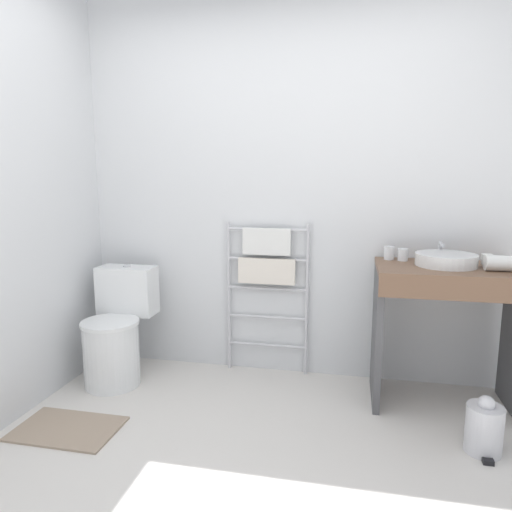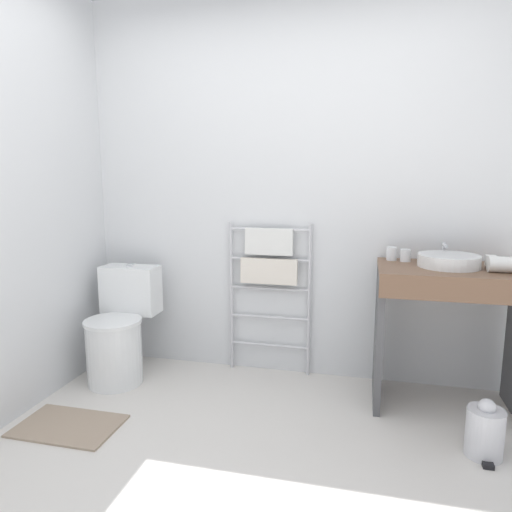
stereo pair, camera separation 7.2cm
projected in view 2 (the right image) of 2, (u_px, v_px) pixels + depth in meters
The scene contains 12 objects.
wall_back at pixel (292, 189), 3.12m from camera, with size 3.08×0.12×2.59m, color silver.
wall_side at pixel (18, 191), 2.65m from camera, with size 0.12×2.32×2.59m, color silver.
toilet at pixel (120, 332), 3.11m from camera, with size 0.40×0.54×0.77m.
towel_radiator at pixel (269, 270), 3.14m from camera, with size 0.58×0.06×1.06m.
vanity_counter at pixel (449, 317), 2.67m from camera, with size 0.83×0.55×0.86m.
sink_basin at pixel (449, 260), 2.65m from camera, with size 0.35×0.35×0.07m.
faucet at pixel (444, 249), 2.83m from camera, with size 0.02×0.10×0.12m.
cup_near_wall at pixel (392, 254), 2.87m from camera, with size 0.06×0.06×0.08m.
cup_near_edge at pixel (405, 255), 2.83m from camera, with size 0.06×0.06×0.08m.
hair_dryer at pixel (504, 264), 2.50m from camera, with size 0.21×0.19×0.09m.
trash_bin at pixel (485, 431), 2.25m from camera, with size 0.18×0.21×0.30m.
bath_mat at pixel (69, 426), 2.53m from camera, with size 0.56×0.36×0.01m, color gray.
Camera 2 is at (0.50, -1.50, 1.36)m, focal length 32.00 mm.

